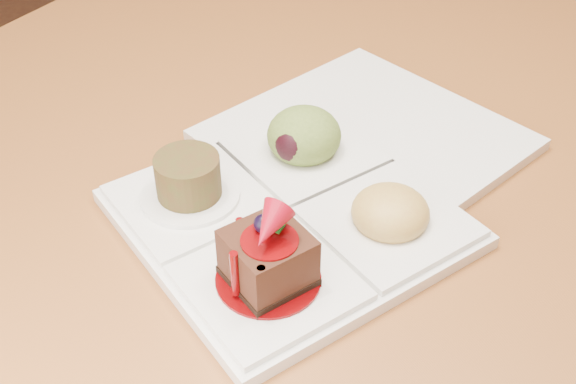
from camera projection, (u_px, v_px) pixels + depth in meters
The scene contains 3 objects.
dining_table at pixel (417, 122), 0.86m from camera, with size 1.00×1.80×0.75m.
sampler_plate at pixel (290, 204), 0.61m from camera, with size 0.33×0.33×0.10m.
second_plate at pixel (365, 140), 0.71m from camera, with size 0.25×0.25×0.01m, color white.
Camera 1 is at (0.25, -0.69, 1.16)m, focal length 45.00 mm.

